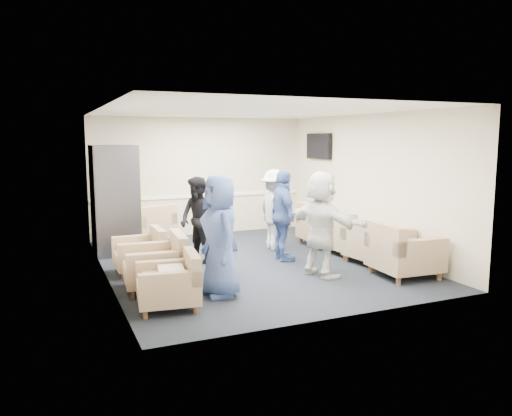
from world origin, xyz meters
name	(u,v)px	position (x,y,z in m)	size (l,w,h in m)	color
floor	(250,263)	(0.00, 0.00, 0.00)	(6.00, 6.00, 0.00)	black
ceiling	(250,111)	(0.00, 0.00, 2.70)	(6.00, 6.00, 0.00)	white
back_wall	(200,177)	(0.00, 3.00, 1.35)	(5.00, 0.02, 2.70)	beige
front_wall	(345,211)	(0.00, -3.00, 1.35)	(5.00, 0.02, 2.70)	beige
left_wall	(104,195)	(-2.50, 0.00, 1.35)	(0.02, 6.00, 2.70)	beige
right_wall	(367,183)	(2.50, 0.00, 1.35)	(0.02, 6.00, 2.70)	beige
chair_rail	(201,196)	(0.00, 2.98, 0.90)	(4.98, 0.04, 0.06)	white
tv	(319,146)	(2.44, 1.80, 2.05)	(0.10, 1.00, 0.58)	black
armchair_left_near	(172,285)	(-1.88, -1.81, 0.31)	(0.88, 0.88, 0.63)	#998063
armchair_left_mid	(159,266)	(-1.85, -0.90, 0.35)	(0.94, 0.94, 0.70)	#998063
armchair_left_far	(142,254)	(-1.90, 0.14, 0.31)	(0.78, 0.78, 0.63)	#998063
armchair_right_near	(401,254)	(1.90, -1.80, 0.38)	(1.00, 1.00, 0.75)	#998063
armchair_right_midnear	(372,245)	(1.99, -0.90, 0.34)	(0.95, 0.95, 0.68)	#998063
armchair_right_midfar	(346,237)	(2.00, -0.06, 0.33)	(0.89, 0.89, 0.67)	#998063
armchair_right_far	(323,227)	(1.98, 0.80, 0.38)	(0.98, 0.98, 0.75)	#998063
armchair_corner	(150,227)	(-1.32, 2.38, 0.36)	(1.15, 1.15, 0.72)	#998063
vending_machine	(115,199)	(-2.09, 1.83, 1.05)	(0.85, 0.99, 2.10)	#4B4B53
backpack	(175,264)	(-1.48, -0.41, 0.23)	(0.29, 0.24, 0.44)	black
pillow	(171,273)	(-1.88, -1.80, 0.48)	(0.44, 0.33, 0.13)	beige
person_front_left	(220,236)	(-1.12, -1.58, 0.87)	(0.85, 0.55, 1.73)	#3E5897
person_mid_left	(225,229)	(-0.71, -0.64, 0.78)	(0.57, 0.37, 1.56)	#3E5897
person_back_left	(198,220)	(-0.84, 0.41, 0.78)	(0.76, 0.59, 1.55)	black
person_back_right	(275,210)	(0.88, 0.82, 0.81)	(1.04, 0.60, 1.62)	silver
person_mid_right	(283,215)	(0.62, -0.06, 0.84)	(0.98, 0.41, 1.67)	#3E5897
person_front_right	(322,224)	(0.73, -1.24, 0.86)	(1.59, 0.51, 1.72)	silver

